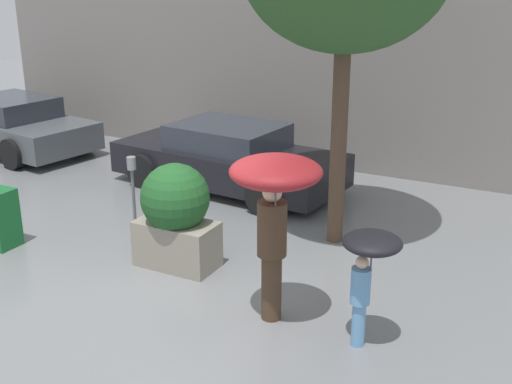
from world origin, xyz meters
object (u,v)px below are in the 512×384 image
Objects in this scene: parking_meter at (132,179)px; parked_car_near at (228,158)px; person_child at (369,259)px; parked_car_far at (13,126)px; planter_box at (176,214)px; person_adult at (275,194)px.

parked_car_near is at bearing 87.18° from parking_meter.
parking_meter is (-4.25, 1.40, -0.15)m from person_child.
person_child is at bearing -104.00° from parked_car_far.
planter_box is at bearing -156.72° from parked_car_near.
parked_car_near is at bearing 176.28° from person_adult.
planter_box reaches higher than parking_meter.
parked_car_far is at bearing -155.02° from person_adult.
planter_box is at bearing -107.44° from parked_car_far.
person_child reaches higher than parked_car_near.
person_child is (1.12, 0.01, -0.56)m from person_adult.
planter_box is 1.18× the size of parking_meter.
parked_car_far is 6.24m from parking_meter.
parking_meter is (-0.13, -2.72, 0.33)m from parked_car_near.
planter_box is 0.33× the size of parked_car_near.
person_child is 5.84m from parked_car_near.
person_adult is (1.89, -0.77, 0.84)m from planter_box.
parking_meter is at bearing -153.88° from person_adult.
parked_car_far is (-8.74, 4.14, -1.04)m from person_adult.
person_child is 1.07× the size of parking_meter.
planter_box is 1.10× the size of person_child.
person_adult is at bearing -178.98° from person_child.
parked_car_near is 2.75m from parking_meter.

